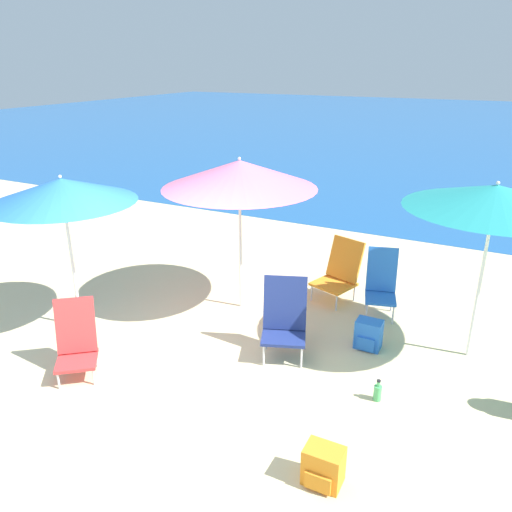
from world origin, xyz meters
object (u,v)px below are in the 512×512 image
beach_chair_red (76,340)px  beach_chair_navy (284,317)px  beach_umbrella_pink (240,174)px  backpack_orange (323,466)px  beach_umbrella_blue (62,191)px  beach_chair_orange (340,271)px  backpack_blue (368,335)px  beach_chair_blue (381,282)px  beach_umbrella_teal (495,197)px  water_bottle (378,392)px

beach_chair_red → beach_chair_navy: bearing=-2.2°
beach_umbrella_pink → backpack_orange: size_ratio=6.25×
beach_umbrella_blue → backpack_orange: (3.70, -1.04, -1.65)m
backpack_orange → beach_umbrella_pink: bearing=130.2°
beach_chair_red → beach_chair_orange: (2.00, 3.08, 0.03)m
beach_umbrella_pink → beach_umbrella_blue: 2.16m
backpack_blue → beach_chair_red: bearing=-144.8°
beach_chair_blue → beach_chair_navy: bearing=-131.7°
beach_chair_orange → beach_umbrella_pink: bearing=-124.5°
beach_chair_blue → beach_umbrella_blue: bearing=-163.1°
beach_umbrella_teal → backpack_orange: size_ratio=6.19×
beach_umbrella_teal → beach_umbrella_blue: bearing=-161.3°
backpack_orange → beach_umbrella_teal: bearing=71.2°
beach_umbrella_teal → backpack_blue: beach_umbrella_teal is taller
beach_chair_navy → backpack_blue: size_ratio=2.58×
beach_umbrella_blue → beach_chair_navy: size_ratio=2.14×
beach_chair_orange → water_bottle: 2.39m
beach_umbrella_blue → beach_chair_red: size_ratio=2.39×
backpack_orange → beach_umbrella_blue: bearing=164.3°
beach_umbrella_teal → beach_chair_orange: 2.49m
backpack_blue → beach_chair_blue: bearing=96.3°
beach_chair_blue → beach_chair_red: 3.92m
beach_umbrella_teal → backpack_orange: 3.25m
beach_umbrella_teal → beach_chair_navy: 2.60m
beach_chair_navy → beach_chair_orange: size_ratio=1.07×
beach_umbrella_pink → beach_umbrella_teal: (2.99, 0.10, 0.03)m
beach_umbrella_blue → backpack_orange: 4.18m
water_bottle → beach_chair_orange: bearing=117.7°
beach_chair_navy → backpack_orange: bearing=-77.6°
beach_umbrella_blue → beach_chair_red: 1.77m
beach_chair_orange → beach_umbrella_teal: bearing=-4.3°
beach_umbrella_teal → backpack_orange: beach_umbrella_teal is taller
beach_umbrella_teal → beach_chair_red: size_ratio=2.49×
backpack_blue → water_bottle: (0.35, -0.94, -0.08)m
beach_umbrella_pink → beach_chair_red: (-0.85, -2.21, -1.49)m
beach_chair_red → backpack_orange: (2.96, -0.28, -0.23)m
beach_chair_orange → beach_chair_blue: bearing=2.9°
beach_umbrella_pink → beach_chair_orange: bearing=37.1°
beach_umbrella_blue → beach_chair_navy: 3.01m
beach_umbrella_blue → beach_umbrella_teal: beach_umbrella_teal is taller
beach_chair_orange → water_bottle: bearing=-43.9°
beach_umbrella_teal → beach_chair_blue: (-1.20, 0.59, -1.46)m
beach_chair_blue → backpack_orange: 3.21m
beach_chair_navy → beach_chair_red: (-1.88, -1.37, -0.08)m
water_bottle → beach_umbrella_teal: bearing=60.6°
beach_chair_red → backpack_blue: beach_chair_red is taller
beach_umbrella_teal → beach_chair_blue: size_ratio=2.31×
beach_umbrella_blue → beach_chair_blue: (3.38, 2.14, -1.36)m
beach_chair_blue → water_bottle: bearing=-91.9°
beach_umbrella_pink → beach_umbrella_blue: bearing=-137.7°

